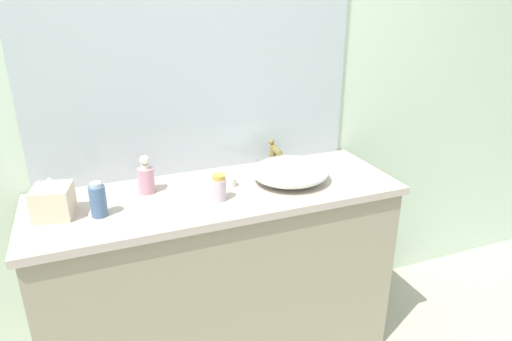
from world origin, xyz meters
TOP-DOWN VIEW (x-y plane):
  - bathroom_wall_rear at (0.00, 0.73)m, footprint 6.00×0.06m
  - vanity_counter at (0.07, 0.41)m, footprint 1.62×0.55m
  - wall_mirror_panel at (0.07, 0.69)m, footprint 1.52×0.01m
  - sink_basin at (0.41, 0.40)m, footprint 0.36×0.33m
  - faucet at (0.41, 0.58)m, footprint 0.03×0.12m
  - soap_dispenser at (-0.22, 0.52)m, footprint 0.07×0.07m
  - lotion_bottle at (-0.43, 0.36)m, footprint 0.06×0.06m
  - perfume_bottle at (0.05, 0.33)m, footprint 0.06×0.06m
  - tissue_box at (-0.59, 0.42)m, footprint 0.17×0.17m
  - candle_jar at (0.14, 0.45)m, footprint 0.05×0.05m

SIDE VIEW (x-z plane):
  - vanity_counter at x=0.07m, z-range 0.00..0.91m
  - candle_jar at x=0.14m, z-range 0.91..0.94m
  - sink_basin at x=0.41m, z-range 0.91..1.01m
  - perfume_bottle at x=0.05m, z-range 0.91..1.02m
  - lotion_bottle at x=-0.43m, z-range 0.90..1.04m
  - soap_dispenser at x=-0.22m, z-range 0.89..1.06m
  - tissue_box at x=-0.59m, z-range 0.90..1.06m
  - faucet at x=0.41m, z-range 0.92..1.05m
  - bathroom_wall_rear at x=0.00m, z-range 0.00..2.60m
  - wall_mirror_panel at x=0.07m, z-range 0.91..1.89m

